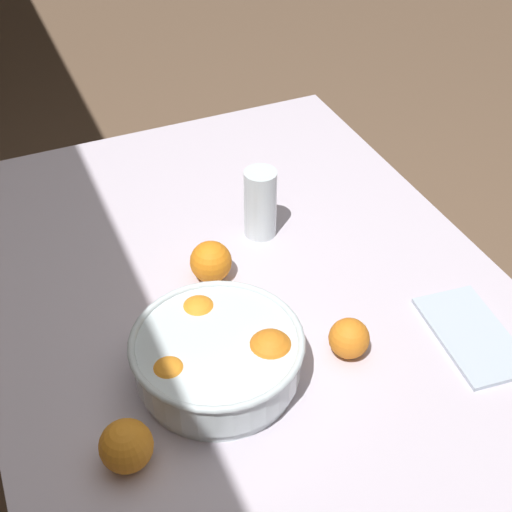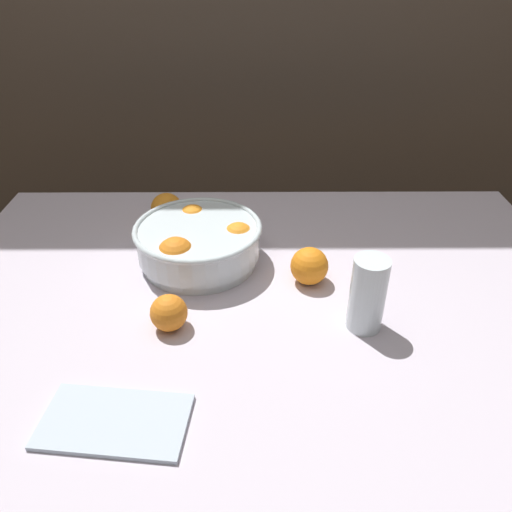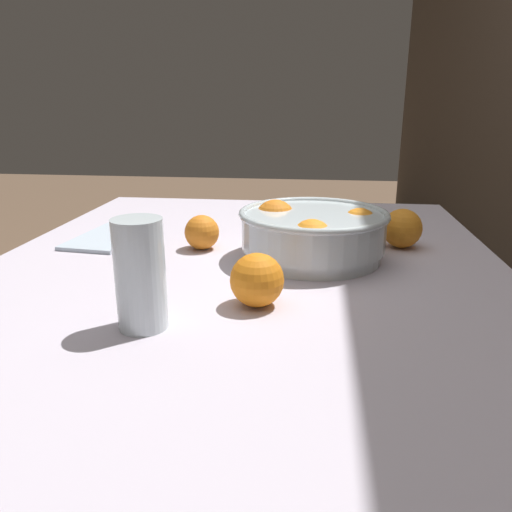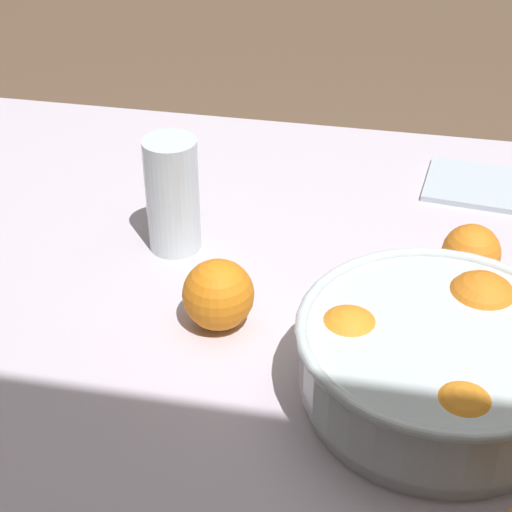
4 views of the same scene
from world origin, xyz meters
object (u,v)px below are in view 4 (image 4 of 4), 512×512
Objects in this scene: juice_glass at (173,199)px; orange_loose_aside at (471,253)px; orange_loose_near_bowl at (218,295)px; fruit_bowl at (437,360)px.

juice_glass is 0.36m from orange_loose_aside.
juice_glass is at bearing -57.52° from orange_loose_near_bowl.
orange_loose_aside is at bearing -179.59° from juice_glass.
juice_glass is 0.17m from orange_loose_near_bowl.
orange_loose_near_bowl is at bearing 122.48° from juice_glass.
fruit_bowl is 1.89× the size of juice_glass.
juice_glass is 1.86× the size of orange_loose_near_bowl.
fruit_bowl is 3.52× the size of orange_loose_near_bowl.
orange_loose_near_bowl is at bearing 27.84° from orange_loose_aside.
fruit_bowl is at bearing 146.18° from juice_glass.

